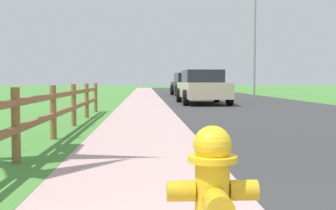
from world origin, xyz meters
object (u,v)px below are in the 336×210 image
parked_suv_beige (202,87)px  parked_car_black (188,84)px  fire_hydrant (213,191)px  street_lamp (256,29)px

parked_suv_beige → parked_car_black: (0.37, 10.34, 0.04)m
fire_hydrant → street_lamp: (6.81, 25.31, 3.96)m
fire_hydrant → parked_car_black: size_ratio=0.16×
parked_car_black → street_lamp: size_ratio=0.65×
fire_hydrant → parked_suv_beige: (2.19, 16.74, 0.36)m
parked_car_black → street_lamp: street_lamp is taller
parked_suv_beige → street_lamp: 10.38m
parked_car_black → parked_suv_beige: bearing=-92.0°
fire_hydrant → parked_car_black: bearing=84.6°
fire_hydrant → street_lamp: bearing=74.9°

